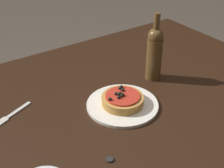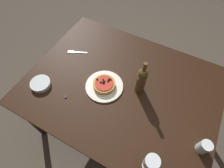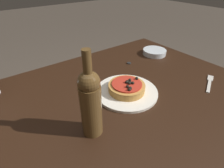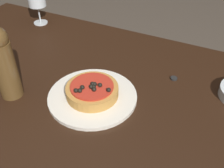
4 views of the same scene
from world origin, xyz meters
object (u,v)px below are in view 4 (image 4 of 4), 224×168
(dining_table, at_px, (54,118))
(wine_bottle, at_px, (3,61))
(pizza, at_px, (92,90))
(dinner_plate, at_px, (93,96))
(bottle_cap, at_px, (174,78))

(dining_table, xyz_separation_m, wine_bottle, (0.13, 0.03, 0.20))
(dining_table, distance_m, pizza, 0.17)
(pizza, height_order, wine_bottle, wine_bottle)
(dining_table, bearing_deg, wine_bottle, 11.68)
(pizza, bearing_deg, dinner_plate, -65.43)
(dinner_plate, xyz_separation_m, bottle_cap, (-0.20, -0.21, -0.00))
(dinner_plate, distance_m, wine_bottle, 0.29)
(dining_table, distance_m, wine_bottle, 0.24)
(wine_bottle, relative_size, bottle_cap, 12.57)
(wine_bottle, bearing_deg, dining_table, -168.32)
(bottle_cap, bearing_deg, dinner_plate, 46.00)
(dining_table, distance_m, dinner_plate, 0.16)
(wine_bottle, height_order, bottle_cap, wine_bottle)
(wine_bottle, xyz_separation_m, bottle_cap, (-0.44, -0.31, -0.12))
(dinner_plate, relative_size, bottle_cap, 11.72)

